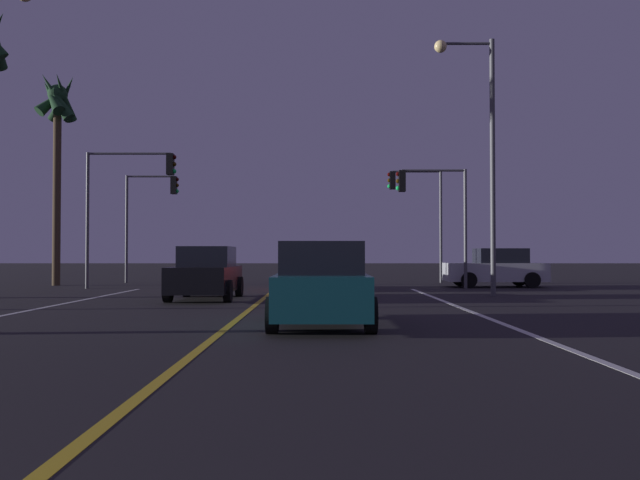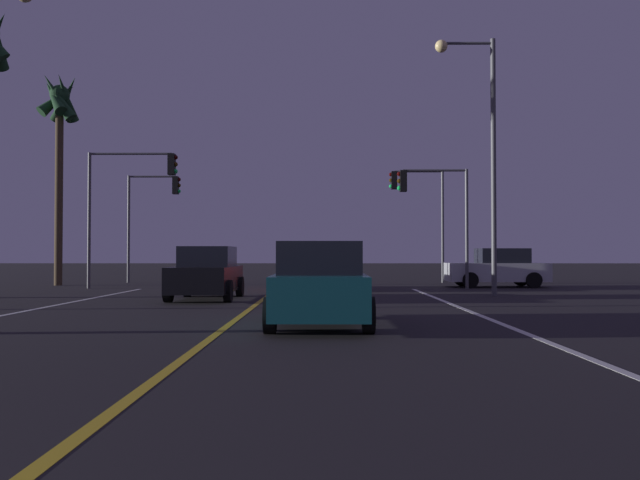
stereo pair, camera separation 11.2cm
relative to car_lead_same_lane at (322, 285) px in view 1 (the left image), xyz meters
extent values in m
cube|color=silver|center=(3.79, -2.95, -0.82)|extent=(0.16, 33.03, 0.01)
cube|color=gold|center=(-1.87, -2.95, -0.82)|extent=(0.16, 33.03, 0.01)
cylinder|color=black|center=(-0.90, 1.41, -0.48)|extent=(0.22, 0.68, 0.68)
cylinder|color=black|center=(0.90, 1.41, -0.48)|extent=(0.22, 0.68, 0.68)
cylinder|color=black|center=(-0.90, -1.29, -0.48)|extent=(0.22, 0.68, 0.68)
cylinder|color=black|center=(0.90, -1.29, -0.48)|extent=(0.22, 0.68, 0.68)
cube|color=#145156|center=(0.00, 0.06, -0.16)|extent=(1.80, 4.30, 0.80)
cube|color=black|center=(0.00, -0.19, 0.56)|extent=(1.60, 2.10, 0.64)
cube|color=red|center=(-0.60, -2.04, -0.06)|extent=(0.24, 0.08, 0.16)
cube|color=red|center=(0.60, -2.04, -0.06)|extent=(0.24, 0.08, 0.16)
cylinder|color=black|center=(6.32, 14.39, -0.48)|extent=(0.68, 0.22, 0.68)
cylinder|color=black|center=(6.32, 16.19, -0.48)|extent=(0.68, 0.22, 0.68)
cylinder|color=black|center=(9.02, 14.39, -0.48)|extent=(0.68, 0.22, 0.68)
cylinder|color=black|center=(9.02, 16.19, -0.48)|extent=(0.68, 0.22, 0.68)
cube|color=#B7BABF|center=(7.67, 15.29, -0.16)|extent=(4.30, 1.80, 0.80)
cube|color=black|center=(7.92, 15.29, 0.56)|extent=(2.10, 1.60, 0.64)
cube|color=red|center=(9.77, 14.69, -0.06)|extent=(0.08, 0.24, 0.16)
cube|color=red|center=(9.77, 15.89, -0.06)|extent=(0.08, 0.24, 0.16)
cylinder|color=black|center=(-2.79, 6.26, -0.48)|extent=(0.22, 0.68, 0.68)
cylinder|color=black|center=(-4.59, 6.26, -0.48)|extent=(0.22, 0.68, 0.68)
cylinder|color=black|center=(-2.79, 8.96, -0.48)|extent=(0.22, 0.68, 0.68)
cylinder|color=black|center=(-4.59, 8.96, -0.48)|extent=(0.22, 0.68, 0.68)
cube|color=black|center=(-3.69, 7.61, -0.16)|extent=(1.80, 4.30, 0.80)
cube|color=black|center=(-3.69, 7.86, 0.56)|extent=(1.60, 2.10, 0.64)
cube|color=red|center=(-3.09, 9.71, -0.06)|extent=(0.24, 0.08, 0.16)
cube|color=red|center=(-4.29, 9.71, -0.06)|extent=(0.24, 0.08, 0.16)
cylinder|color=black|center=(-1.08, 14.85, -0.48)|extent=(0.22, 0.68, 0.68)
cylinder|color=black|center=(0.72, 14.85, -0.48)|extent=(0.22, 0.68, 0.68)
cylinder|color=black|center=(-1.08, 12.15, -0.48)|extent=(0.22, 0.68, 0.68)
cylinder|color=black|center=(0.72, 12.15, -0.48)|extent=(0.22, 0.68, 0.68)
cube|color=maroon|center=(-0.18, 13.50, -0.16)|extent=(1.80, 4.30, 0.80)
cube|color=black|center=(-0.18, 13.25, 0.56)|extent=(1.60, 2.10, 0.64)
cube|color=red|center=(-0.78, 11.40, -0.06)|extent=(0.24, 0.08, 0.16)
cube|color=red|center=(0.42, 11.40, -0.06)|extent=(0.24, 0.08, 0.16)
cylinder|color=#4C4C51|center=(6.11, 14.06, 1.70)|extent=(0.14, 0.14, 5.04)
cylinder|color=#4C4C51|center=(4.77, 14.06, 4.16)|extent=(2.67, 0.10, 0.10)
cube|color=black|center=(3.44, 14.06, 3.71)|extent=(0.28, 0.36, 0.90)
sphere|color=#3A0605|center=(3.28, 14.06, 4.01)|extent=(0.20, 0.20, 0.20)
sphere|color=#3C2706|center=(3.28, 14.06, 3.71)|extent=(0.20, 0.20, 0.20)
sphere|color=#19E059|center=(3.28, 14.06, 3.41)|extent=(0.20, 0.20, 0.20)
cylinder|color=#4C4C51|center=(-9.85, 14.06, 2.05)|extent=(0.14, 0.14, 5.75)
cylinder|color=#4C4C51|center=(-8.10, 14.06, 4.88)|extent=(3.49, 0.10, 0.10)
cube|color=black|center=(-6.36, 14.06, 4.43)|extent=(0.28, 0.36, 0.90)
sphere|color=#3A0605|center=(-6.20, 14.06, 4.73)|extent=(0.20, 0.20, 0.20)
sphere|color=#3C2706|center=(-6.20, 14.06, 4.43)|extent=(0.20, 0.20, 0.20)
sphere|color=#19E059|center=(-6.20, 14.06, 4.13)|extent=(0.20, 0.20, 0.20)
cylinder|color=#4C4C51|center=(6.11, 19.56, 2.03)|extent=(0.14, 0.14, 5.70)
cylinder|color=#4C4C51|center=(4.88, 19.56, 4.82)|extent=(2.45, 0.10, 0.10)
cube|color=black|center=(3.66, 19.56, 4.37)|extent=(0.28, 0.36, 0.90)
sphere|color=#3A0605|center=(3.50, 19.56, 4.67)|extent=(0.20, 0.20, 0.20)
sphere|color=#3C2706|center=(3.50, 19.56, 4.37)|extent=(0.20, 0.20, 0.20)
sphere|color=#19E059|center=(3.50, 19.56, 4.07)|extent=(0.20, 0.20, 0.20)
cylinder|color=#4C4C51|center=(-9.85, 19.56, 1.90)|extent=(0.14, 0.14, 5.45)
cylinder|color=#4C4C51|center=(-8.65, 19.56, 4.57)|extent=(2.39, 0.10, 0.10)
cube|color=black|center=(-7.46, 19.56, 4.12)|extent=(0.28, 0.36, 0.90)
sphere|color=#3A0605|center=(-7.30, 19.56, 4.42)|extent=(0.20, 0.20, 0.20)
sphere|color=#3C2706|center=(-7.30, 19.56, 4.12)|extent=(0.20, 0.20, 0.20)
sphere|color=#19E059|center=(-7.30, 19.56, 3.82)|extent=(0.20, 0.20, 0.20)
cylinder|color=#4C4C51|center=(5.99, 9.27, 3.66)|extent=(0.18, 0.18, 8.96)
cylinder|color=#4C4C51|center=(5.09, 9.27, 7.99)|extent=(1.80, 0.10, 0.10)
sphere|color=#F9D88C|center=(4.19, 9.27, 7.89)|extent=(0.44, 0.44, 0.44)
cylinder|color=#473826|center=(-12.22, 16.67, 3.49)|extent=(0.36, 0.36, 8.63)
sphere|color=#19381E|center=(-12.22, 16.67, 8.05)|extent=(0.90, 0.90, 0.90)
cone|color=#19381E|center=(-11.92, 16.64, 7.90)|extent=(0.74, 1.89, 2.19)
cone|color=#19381E|center=(-12.06, 16.92, 7.90)|extent=(1.88, 1.47, 2.20)
cone|color=#19381E|center=(-12.42, 16.89, 7.90)|extent=(1.78, 1.65, 1.85)
cone|color=#19381E|center=(-12.41, 16.43, 7.90)|extent=(1.73, 1.54, 1.91)
cone|color=#19381E|center=(-12.20, 16.37, 7.90)|extent=(1.75, 0.69, 2.30)
camera|label=1|loc=(-0.03, -13.06, 0.64)|focal=36.16mm
camera|label=2|loc=(0.08, -13.06, 0.64)|focal=36.16mm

